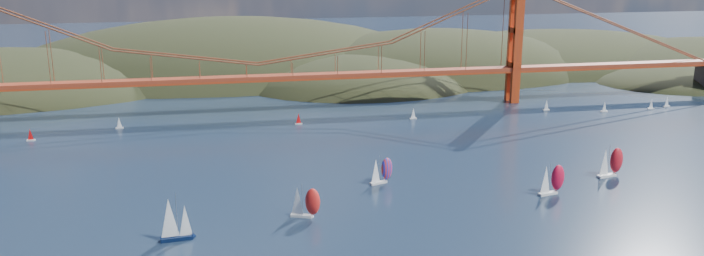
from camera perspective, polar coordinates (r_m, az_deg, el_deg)
name	(u,v)px	position (r m, az deg, el deg)	size (l,w,h in m)	color
headlands	(325,92)	(411.24, -2.28, 2.98)	(725.00, 225.00, 96.00)	black
bridge	(253,41)	(302.46, -8.24, 7.20)	(552.00, 12.00, 55.00)	#98351B
sloop_navy	(174,220)	(177.60, -14.57, -7.39)	(8.17, 4.90, 12.39)	black
racer_0	(305,202)	(186.89, -3.96, -6.12)	(8.52, 5.85, 9.54)	white
racer_1	(551,179)	(211.82, 16.25, -4.10)	(8.90, 4.89, 9.98)	silver
racer_2	(610,162)	(234.02, 20.68, -2.63)	(9.38, 4.96, 10.53)	white
racer_rwb	(381,170)	(213.07, 2.43, -3.52)	(8.08, 5.12, 9.03)	silver
distant_boat_2	(30,135)	(287.50, -25.17, -0.51)	(3.00, 2.00, 4.70)	silver
distant_boat_3	(119,123)	(293.59, -18.79, 0.41)	(3.00, 2.00, 4.70)	silver
distant_boat_4	(547,105)	(321.89, 15.86, 1.84)	(3.00, 2.00, 4.70)	silver
distant_boat_5	(605,107)	(326.60, 20.25, 1.67)	(3.00, 2.00, 4.70)	silver
distant_boat_6	(651,104)	(340.62, 23.62, 1.85)	(3.00, 2.00, 4.70)	silver
distant_boat_7	(667,102)	(348.03, 24.71, 1.99)	(3.00, 2.00, 4.70)	silver
distant_boat_8	(413,114)	(294.77, 5.12, 1.20)	(3.00, 2.00, 4.70)	silver
distant_boat_9	(299,119)	(285.56, -4.47, 0.78)	(3.00, 2.00, 4.70)	silver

